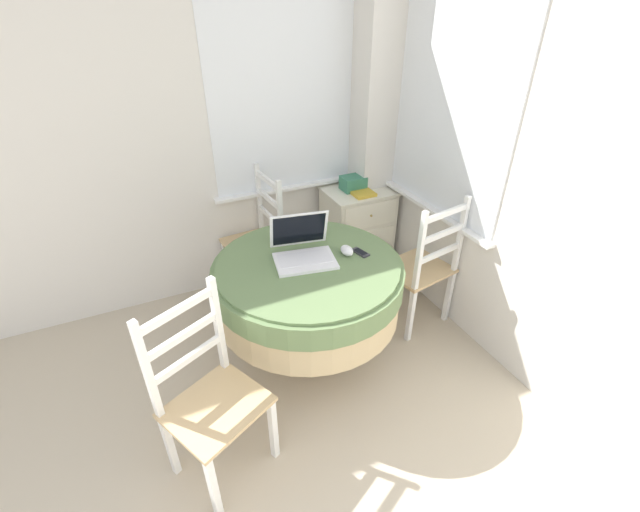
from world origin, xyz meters
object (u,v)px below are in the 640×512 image
(round_dining_table, at_px, (308,284))
(computer_mouse, at_px, (347,251))
(dining_chair_near_back_window, at_px, (257,241))
(book_on_cabinet, at_px, (362,193))
(cell_phone, at_px, (360,252))
(dining_chair_camera_near, at_px, (210,398))
(dining_chair_near_right_window, at_px, (422,268))
(laptop, at_px, (303,250))
(corner_cabinet, at_px, (357,230))
(storage_box, at_px, (353,183))

(round_dining_table, bearing_deg, computer_mouse, -3.26)
(dining_chair_near_back_window, relative_size, book_on_cabinet, 5.45)
(round_dining_table, bearing_deg, book_on_cabinet, 43.52)
(cell_phone, height_order, dining_chair_camera_near, dining_chair_camera_near)
(dining_chair_near_back_window, bearing_deg, dining_chair_near_right_window, -42.76)
(cell_phone, xyz_separation_m, dining_chair_camera_near, (-1.05, -0.43, -0.30))
(dining_chair_near_back_window, bearing_deg, cell_phone, -67.12)
(book_on_cabinet, bearing_deg, dining_chair_near_right_window, -85.19)
(dining_chair_near_back_window, bearing_deg, book_on_cabinet, -6.45)
(round_dining_table, distance_m, dining_chair_near_right_window, 0.88)
(dining_chair_near_right_window, bearing_deg, round_dining_table, -179.14)
(round_dining_table, xyz_separation_m, dining_chair_near_back_window, (-0.05, 0.86, -0.14))
(dining_chair_near_back_window, bearing_deg, laptop, -86.55)
(dining_chair_near_right_window, distance_m, corner_cabinet, 0.84)
(round_dining_table, height_order, cell_phone, cell_phone)
(corner_cabinet, height_order, storage_box, storage_box)
(dining_chair_near_back_window, distance_m, dining_chair_near_right_window, 1.25)
(laptop, xyz_separation_m, storage_box, (0.79, 0.81, -0.02))
(storage_box, bearing_deg, round_dining_table, -131.85)
(dining_chair_near_back_window, relative_size, storage_box, 5.40)
(round_dining_table, relative_size, dining_chair_near_right_window, 1.12)
(corner_cabinet, bearing_deg, book_on_cabinet, -102.80)
(cell_phone, xyz_separation_m, storage_box, (0.46, 0.91, 0.03))
(laptop, xyz_separation_m, dining_chair_near_right_window, (0.87, -0.05, -0.35))
(dining_chair_near_back_window, distance_m, storage_box, 0.90)
(storage_box, bearing_deg, dining_chair_near_back_window, -179.00)
(dining_chair_near_back_window, xyz_separation_m, storage_box, (0.84, 0.01, 0.32))
(laptop, bearing_deg, dining_chair_camera_near, -143.46)
(computer_mouse, height_order, dining_chair_near_back_window, dining_chair_near_back_window)
(round_dining_table, height_order, storage_box, storage_box)
(dining_chair_near_right_window, bearing_deg, dining_chair_camera_near, -163.20)
(corner_cabinet, bearing_deg, dining_chair_near_back_window, 179.06)
(laptop, height_order, cell_phone, laptop)
(computer_mouse, bearing_deg, dining_chair_near_back_window, 108.83)
(round_dining_table, bearing_deg, laptop, 90.54)
(corner_cabinet, bearing_deg, round_dining_table, -134.21)
(cell_phone, relative_size, dining_chair_camera_near, 0.13)
(cell_phone, bearing_deg, dining_chair_near_right_window, 5.30)
(computer_mouse, bearing_deg, laptop, 162.38)
(laptop, xyz_separation_m, corner_cabinet, (0.83, 0.78, -0.45))
(dining_chair_camera_near, bearing_deg, book_on_cabinet, 38.94)
(round_dining_table, distance_m, book_on_cabinet, 1.12)
(round_dining_table, distance_m, corner_cabinet, 1.21)
(laptop, distance_m, dining_chair_near_back_window, 0.87)
(dining_chair_near_back_window, bearing_deg, storage_box, 1.00)
(cell_phone, height_order, dining_chair_near_right_window, dining_chair_near_right_window)
(round_dining_table, height_order, computer_mouse, computer_mouse)
(storage_box, bearing_deg, dining_chair_near_right_window, -84.44)
(book_on_cabinet, bearing_deg, laptop, -139.05)
(dining_chair_camera_near, xyz_separation_m, book_on_cabinet, (1.53, 1.23, 0.28))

